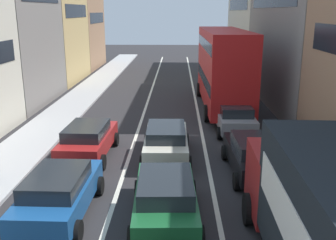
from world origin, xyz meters
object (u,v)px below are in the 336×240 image
(hatchback_centre_lane_third, at_px, (166,141))
(wagon_right_lane_far, at_px, (234,117))
(sedan_centre_lane_second, at_px, (166,197))
(bus_mid_queue_primary, at_px, (223,66))
(removalist_box_truck, at_px, (330,215))
(sedan_left_lane_third, at_px, (88,139))
(wagon_left_lane_second, at_px, (59,192))
(sedan_right_lane_behind_truck, at_px, (255,155))

(hatchback_centre_lane_third, distance_m, wagon_right_lane_far, 5.36)
(sedan_centre_lane_second, bearing_deg, wagon_right_lane_far, -21.99)
(wagon_right_lane_far, xyz_separation_m, bus_mid_queue_primary, (-0.09, 4.96, 2.03))
(bus_mid_queue_primary, bearing_deg, removalist_box_truck, -179.55)
(hatchback_centre_lane_third, xyz_separation_m, sedan_left_lane_third, (-3.41, 0.09, 0.00))
(removalist_box_truck, bearing_deg, sedan_left_lane_third, 41.88)
(bus_mid_queue_primary, bearing_deg, wagon_right_lane_far, -179.70)
(removalist_box_truck, distance_m, bus_mid_queue_primary, 17.40)
(sedan_centre_lane_second, distance_m, wagon_left_lane_second, 3.32)
(hatchback_centre_lane_third, height_order, wagon_right_lane_far, same)
(hatchback_centre_lane_third, bearing_deg, wagon_right_lane_far, -41.35)
(sedan_centre_lane_second, relative_size, wagon_right_lane_far, 1.01)
(removalist_box_truck, height_order, sedan_right_lane_behind_truck, removalist_box_truck)
(sedan_left_lane_third, relative_size, sedan_right_lane_behind_truck, 1.00)
(hatchback_centre_lane_third, bearing_deg, wagon_left_lane_second, 146.89)
(wagon_left_lane_second, xyz_separation_m, sedan_left_lane_third, (-0.24, 5.11, 0.00))
(removalist_box_truck, xyz_separation_m, bus_mid_queue_primary, (-0.37, 17.38, 0.86))
(wagon_left_lane_second, distance_m, bus_mid_queue_primary, 15.64)
(sedan_right_lane_behind_truck, xyz_separation_m, wagon_right_lane_far, (-0.01, 5.67, 0.00))
(bus_mid_queue_primary, bearing_deg, wagon_left_lane_second, 154.18)
(wagon_left_lane_second, xyz_separation_m, bus_mid_queue_primary, (6.57, 14.05, 2.03))
(removalist_box_truck, distance_m, wagon_left_lane_second, 7.78)
(sedan_right_lane_behind_truck, bearing_deg, sedan_centre_lane_second, 135.64)
(sedan_centre_lane_second, relative_size, sedan_right_lane_behind_truck, 1.00)
(wagon_left_lane_second, xyz_separation_m, sedan_right_lane_behind_truck, (6.67, 3.43, 0.00))
(hatchback_centre_lane_third, relative_size, bus_mid_queue_primary, 0.41)
(sedan_right_lane_behind_truck, bearing_deg, hatchback_centre_lane_third, 63.64)
(hatchback_centre_lane_third, bearing_deg, sedan_centre_lane_second, -179.32)
(sedan_centre_lane_second, xyz_separation_m, wagon_left_lane_second, (-3.31, 0.24, 0.00))
(sedan_right_lane_behind_truck, xyz_separation_m, bus_mid_queue_primary, (-0.11, 10.62, 2.03))
(removalist_box_truck, height_order, sedan_left_lane_third, removalist_box_truck)
(hatchback_centre_lane_third, xyz_separation_m, bus_mid_queue_primary, (3.39, 9.03, 2.03))
(sedan_left_lane_third, distance_m, bus_mid_queue_primary, 11.42)
(removalist_box_truck, relative_size, bus_mid_queue_primary, 0.74)
(sedan_left_lane_third, bearing_deg, hatchback_centre_lane_third, -89.73)
(sedan_left_lane_third, xyz_separation_m, bus_mid_queue_primary, (6.81, 8.94, 2.03))
(removalist_box_truck, bearing_deg, sedan_centre_lane_second, 51.15)
(wagon_left_lane_second, xyz_separation_m, hatchback_centre_lane_third, (3.17, 5.02, 0.00))
(sedan_centre_lane_second, distance_m, wagon_right_lane_far, 9.92)
(sedan_right_lane_behind_truck, bearing_deg, removalist_box_truck, -179.63)
(wagon_left_lane_second, distance_m, hatchback_centre_lane_third, 5.94)
(wagon_right_lane_far, bearing_deg, removalist_box_truck, -179.51)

